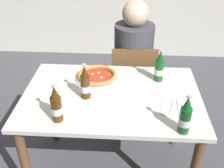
{
  "coord_description": "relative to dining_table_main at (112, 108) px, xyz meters",
  "views": [
    {
      "loc": [
        0.1,
        -1.51,
        1.79
      ],
      "look_at": [
        0.0,
        0.05,
        0.8
      ],
      "focal_mm": 43.46,
      "sensor_mm": 36.0,
      "label": 1
    }
  ],
  "objects": [
    {
      "name": "dining_table_main",
      "position": [
        0.0,
        0.0,
        0.0
      ],
      "size": [
        1.2,
        0.8,
        0.75
      ],
      "color": "silver",
      "rests_on": "ground_plane"
    },
    {
      "name": "pizza_margherita_near",
      "position": [
        -0.12,
        0.2,
        0.13
      ],
      "size": [
        0.32,
        0.32,
        0.04
      ],
      "color": "white",
      "rests_on": "dining_table_main"
    },
    {
      "name": "beer_bottle_center",
      "position": [
        0.42,
        -0.34,
        0.22
      ],
      "size": [
        0.07,
        0.07,
        0.25
      ],
      "color": "#14591E",
      "rests_on": "dining_table_main"
    },
    {
      "name": "napkin_with_cutlery",
      "position": [
        0.41,
        -0.13,
        0.12
      ],
      "size": [
        0.21,
        0.21,
        0.01
      ],
      "color": "white",
      "rests_on": "dining_table_main"
    },
    {
      "name": "beer_bottle_left",
      "position": [
        -0.3,
        -0.29,
        0.22
      ],
      "size": [
        0.07,
        0.07,
        0.25
      ],
      "color": "#512D0F",
      "rests_on": "dining_table_main"
    },
    {
      "name": "diner_seated",
      "position": [
        0.15,
        0.66,
        -0.05
      ],
      "size": [
        0.34,
        0.34,
        1.21
      ],
      "color": "#2D3342",
      "rests_on": "ground_plane"
    },
    {
      "name": "chair_behind_table",
      "position": [
        0.16,
        0.61,
        -0.15
      ],
      "size": [
        0.42,
        0.42,
        0.85
      ],
      "rotation": [
        0.0,
        0.0,
        3.19
      ],
      "color": "brown",
      "rests_on": "ground_plane"
    },
    {
      "name": "beer_bottle_extra",
      "position": [
        0.33,
        0.21,
        0.22
      ],
      "size": [
        0.07,
        0.07,
        0.25
      ],
      "color": "#14591E",
      "rests_on": "dining_table_main"
    },
    {
      "name": "beer_bottle_right",
      "position": [
        -0.17,
        -0.04,
        0.22
      ],
      "size": [
        0.07,
        0.07,
        0.25
      ],
      "color": "#512D0F",
      "rests_on": "dining_table_main"
    }
  ]
}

